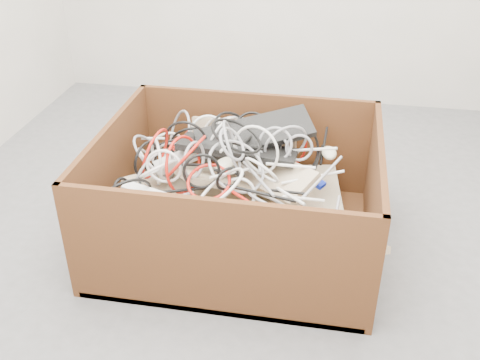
% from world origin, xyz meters
% --- Properties ---
extents(ground, '(3.00, 3.00, 0.00)m').
position_xyz_m(ground, '(0.00, 0.00, 0.00)').
color(ground, '#59595C').
rests_on(ground, ground).
extents(cardboard_box, '(1.14, 0.95, 0.52)m').
position_xyz_m(cardboard_box, '(0.02, -0.17, 0.14)').
color(cardboard_box, '#432A10').
rests_on(cardboard_box, ground).
extents(keyboard_pile, '(1.15, 0.85, 0.44)m').
position_xyz_m(keyboard_pile, '(0.06, -0.13, 0.28)').
color(keyboard_pile, '#C9AF8D').
rests_on(keyboard_pile, cardboard_box).
extents(mice_scatter, '(0.79, 0.72, 0.19)m').
position_xyz_m(mice_scatter, '(0.00, -0.19, 0.35)').
color(mice_scatter, beige).
rests_on(mice_scatter, keyboard_pile).
extents(power_strip_left, '(0.30, 0.22, 0.13)m').
position_xyz_m(power_strip_left, '(-0.19, -0.09, 0.37)').
color(power_strip_left, silver).
rests_on(power_strip_left, keyboard_pile).
extents(power_strip_right, '(0.31, 0.10, 0.10)m').
position_xyz_m(power_strip_right, '(-0.22, -0.43, 0.35)').
color(power_strip_right, silver).
rests_on(power_strip_right, keyboard_pile).
extents(vga_plug, '(0.06, 0.06, 0.03)m').
position_xyz_m(vga_plug, '(0.37, -0.19, 0.34)').
color(vga_plug, '#0C22BC').
rests_on(vga_plug, keyboard_pile).
extents(cable_tangle, '(0.95, 0.88, 0.43)m').
position_xyz_m(cable_tangle, '(-0.09, -0.13, 0.40)').
color(cable_tangle, '#B6160D').
rests_on(cable_tangle, keyboard_pile).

